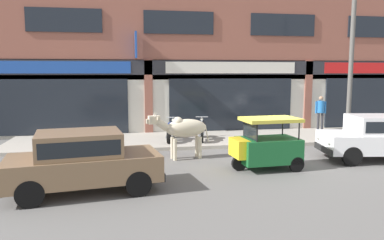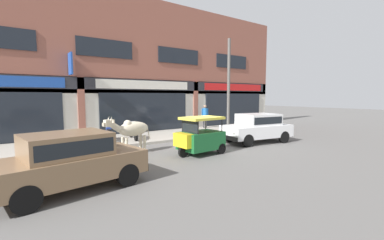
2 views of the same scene
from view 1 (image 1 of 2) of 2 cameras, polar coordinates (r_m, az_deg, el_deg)
name	(u,v)px [view 1 (image 1 of 2)]	position (r m, az deg, el deg)	size (l,w,h in m)	color
ground_plane	(279,161)	(12.40, 13.15, -6.14)	(90.00, 90.00, 0.00)	#605E5B
sidewalk	(242,138)	(16.06, 7.63, -2.72)	(19.00, 3.57, 0.13)	#A8A093
shop_building	(230,48)	(17.81, 5.84, 10.88)	(23.00, 1.40, 8.38)	#8E5142
cow	(183,129)	(12.25, -1.34, -1.33)	(2.13, 0.80, 1.61)	beige
car_0	(379,136)	(13.49, 26.63, -2.13)	(3.77, 2.10, 1.46)	black
car_1	(82,159)	(9.24, -16.37, -5.67)	(3.77, 2.12, 1.46)	black
auto_rickshaw	(266,147)	(11.22, 11.17, -4.06)	(2.03, 1.28, 1.52)	black
motorcycle_0	(171,131)	(14.91, -3.23, -1.68)	(0.69, 1.78, 0.88)	black
motorcycle_1	(202,130)	(15.06, 1.51, -1.58)	(0.62, 1.80, 0.88)	black
pedestrian	(321,109)	(18.54, 19.01, 1.56)	(0.49, 0.32, 1.60)	#2D2D33
utility_pole	(351,69)	(16.14, 23.03, 7.16)	(0.18, 0.18, 5.66)	#595651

